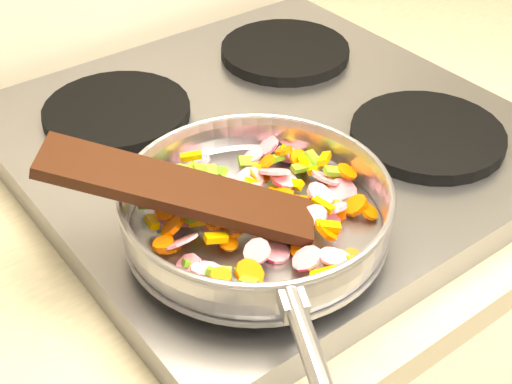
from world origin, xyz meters
TOP-DOWN VIEW (x-y plane):
  - cooktop at (-0.70, 1.67)m, footprint 0.60×0.60m
  - grate_fl at (-0.84, 1.52)m, footprint 0.19×0.19m
  - grate_fr at (-0.56, 1.52)m, footprint 0.19×0.19m
  - grate_bl at (-0.84, 1.81)m, footprint 0.19×0.19m
  - grate_br at (-0.56, 1.81)m, footprint 0.19×0.19m
  - saute_pan at (-0.84, 1.50)m, footprint 0.31×0.45m
  - vegetable_heap at (-0.83, 1.52)m, footprint 0.25×0.26m
  - wooden_spatula at (-0.91, 1.54)m, footprint 0.24×0.22m

SIDE VIEW (x-z plane):
  - cooktop at x=-0.70m, z-range 0.90..0.94m
  - grate_fl at x=-0.84m, z-range 0.94..0.96m
  - grate_fr at x=-0.56m, z-range 0.94..0.96m
  - grate_bl at x=-0.84m, z-range 0.94..0.96m
  - grate_br at x=-0.56m, z-range 0.94..0.96m
  - vegetable_heap at x=-0.83m, z-range 0.95..1.00m
  - saute_pan at x=-0.84m, z-range 0.96..1.01m
  - wooden_spatula at x=-0.91m, z-range 0.97..1.06m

